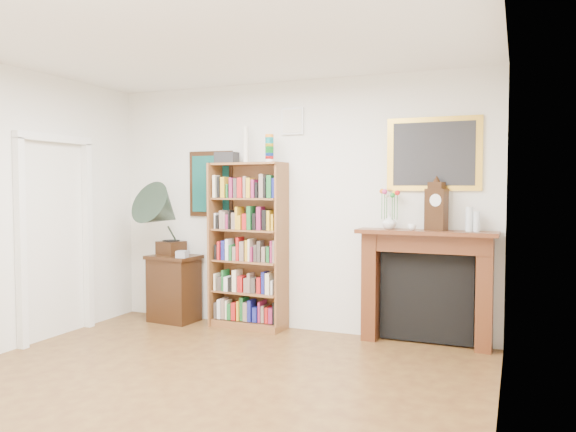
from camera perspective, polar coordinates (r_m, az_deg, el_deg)
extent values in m
cube|color=#4F2C18|center=(4.43, -12.27, -18.54)|extent=(4.50, 5.00, 0.01)
cube|color=white|center=(4.29, -12.71, 18.93)|extent=(4.50, 5.00, 0.01)
cube|color=white|center=(6.34, 0.52, 1.04)|extent=(4.50, 0.01, 2.80)
cube|color=white|center=(3.39, 20.50, -0.86)|extent=(0.01, 5.00, 2.80)
cube|color=white|center=(6.17, -25.51, -2.57)|extent=(0.08, 0.08, 2.10)
cube|color=white|center=(6.83, -19.66, -1.94)|extent=(0.08, 0.08, 2.10)
cube|color=white|center=(6.49, -22.63, 7.30)|extent=(0.08, 1.02, 0.08)
cube|color=black|center=(6.78, -7.81, 3.25)|extent=(0.58, 0.03, 0.78)
cube|color=#104D47|center=(6.77, -7.89, 3.25)|extent=(0.50, 0.01, 0.67)
cube|color=white|center=(6.36, 0.46, 9.61)|extent=(0.26, 0.03, 0.30)
cube|color=silver|center=(6.35, 0.40, 9.63)|extent=(0.22, 0.01, 0.26)
cube|color=gold|center=(5.93, 14.58, 6.12)|extent=(0.95, 0.03, 0.75)
cube|color=#262628|center=(5.91, 14.55, 6.13)|extent=(0.82, 0.01, 0.65)
cube|color=brown|center=(6.61, -7.38, -2.87)|extent=(0.05, 0.31, 1.89)
cube|color=brown|center=(6.24, -0.64, -3.19)|extent=(0.05, 0.31, 1.89)
cube|color=brown|center=(6.39, -4.14, 5.31)|extent=(0.89, 0.38, 0.03)
cube|color=brown|center=(6.57, -4.08, -10.89)|extent=(0.89, 0.38, 0.08)
cube|color=brown|center=(6.55, -3.54, -2.91)|extent=(0.87, 0.09, 1.89)
cube|color=brown|center=(6.49, -4.09, -7.74)|extent=(0.84, 0.35, 0.02)
cube|color=brown|center=(6.44, -4.10, -4.61)|extent=(0.84, 0.35, 0.02)
cube|color=brown|center=(6.40, -4.11, -1.44)|extent=(0.84, 0.35, 0.02)
cube|color=brown|center=(6.38, -4.12, 1.76)|extent=(0.84, 0.35, 0.02)
cube|color=black|center=(6.92, -11.51, -7.21)|extent=(0.62, 0.48, 0.80)
cube|color=#512213|center=(6.03, 8.41, -7.05)|extent=(0.16, 0.21, 1.14)
cube|color=#512213|center=(5.86, 19.35, -7.47)|extent=(0.16, 0.21, 1.14)
cube|color=#512213|center=(5.85, 13.86, -2.71)|extent=(1.30, 0.24, 0.19)
cube|color=#512213|center=(5.80, 13.81, -1.63)|extent=(1.40, 0.36, 0.04)
cube|color=black|center=(6.00, 13.89, -8.06)|extent=(0.94, 0.09, 0.91)
cube|color=black|center=(6.92, -11.78, -3.20)|extent=(0.32, 0.32, 0.16)
cylinder|color=black|center=(6.92, -11.78, -2.48)|extent=(0.24, 0.24, 0.01)
cone|color=#2D4135|center=(6.76, -12.60, 0.49)|extent=(0.66, 0.77, 0.69)
cube|color=#ADADB9|center=(6.61, -10.69, -3.84)|extent=(0.14, 0.14, 0.08)
cube|color=black|center=(5.82, 14.83, 0.64)|extent=(0.24, 0.18, 0.42)
cylinder|color=white|center=(5.76, 14.77, 1.56)|extent=(0.12, 0.05, 0.12)
cube|color=black|center=(5.82, 14.86, 2.98)|extent=(0.18, 0.14, 0.08)
imported|color=silver|center=(5.90, 10.26, -0.58)|extent=(0.16, 0.16, 0.15)
imported|color=white|center=(5.79, 12.48, -1.10)|extent=(0.11, 0.11, 0.06)
cylinder|color=silver|center=(5.78, 17.93, -0.31)|extent=(0.07, 0.07, 0.24)
cylinder|color=silver|center=(5.77, 18.60, -0.53)|extent=(0.06, 0.06, 0.20)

